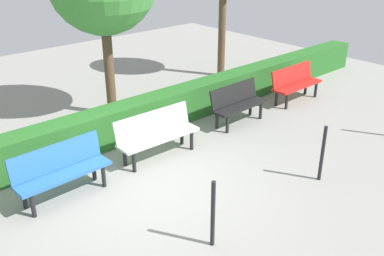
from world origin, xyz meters
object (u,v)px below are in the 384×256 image
bench_black (237,102)px  bench_blue (61,169)px  bench_red (295,82)px  bench_white (156,132)px

bench_black → bench_blue: bench_blue is taller
bench_red → bench_blue: (6.27, 0.12, 0.00)m
bench_red → bench_blue: 6.27m
bench_red → bench_white: same height
bench_white → bench_red: bearing=-178.0°
bench_red → bench_black: (2.06, -0.01, -0.00)m
bench_white → bench_blue: size_ratio=1.06×
bench_black → bench_white: same height
bench_red → bench_white: 4.33m
bench_red → bench_blue: bearing=0.7°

